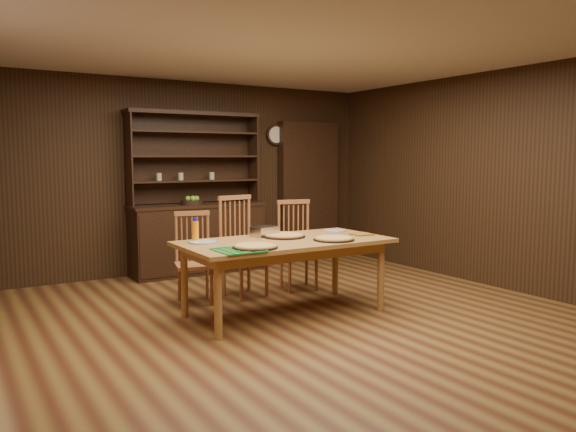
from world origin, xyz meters
TOP-DOWN VIEW (x-y plane):
  - floor at (0.00, 0.00)m, footprint 6.00×6.00m
  - room_shell at (0.00, 0.00)m, footprint 6.00×6.00m
  - china_hutch at (-0.00, 2.75)m, footprint 1.84×0.52m
  - doorway at (1.90, 2.90)m, footprint 1.00×0.18m
  - wall_clock at (1.35, 2.96)m, footprint 0.30×0.05m
  - dining_table at (-0.04, 0.39)m, footprint 2.07×1.04m
  - chair_left at (-0.64, 1.32)m, footprint 0.48×0.47m
  - chair_center at (-0.07, 1.33)m, footprint 0.53×0.52m
  - chair_right at (0.66, 1.29)m, footprint 0.51×0.49m
  - pizza_left at (-0.54, 0.10)m, footprint 0.41×0.41m
  - pizza_right at (0.35, 0.11)m, footprint 0.41×0.41m
  - pizza_center at (0.05, 0.56)m, footprint 0.44×0.44m
  - cooling_rack at (-0.73, 0.06)m, footprint 0.50×0.50m
  - plate_left at (-0.81, 0.64)m, footprint 0.29×0.29m
  - plate_right at (0.75, 0.65)m, footprint 0.25×0.25m
  - foil_dish at (-0.09, 0.73)m, footprint 0.28×0.23m
  - juice_bottle at (-0.85, 0.75)m, footprint 0.06×0.06m
  - pot_holder_a at (0.83, 0.28)m, footprint 0.22×0.22m
  - pot_holder_b at (0.60, 0.35)m, footprint 0.28×0.28m
  - fruit_bowl at (-0.10, 2.69)m, footprint 0.30×0.30m

SIDE VIEW (x-z plane):
  - floor at x=0.00m, z-range 0.00..0.00m
  - chair_left at x=-0.64m, z-range 0.03..1.01m
  - chair_right at x=0.66m, z-range 0.03..1.09m
  - china_hutch at x=0.00m, z-range -0.49..1.68m
  - chair_center at x=-0.07m, z-range 0.04..1.17m
  - dining_table at x=-0.04m, z-range 0.30..1.05m
  - pot_holder_a at x=0.83m, z-range 0.75..0.76m
  - pot_holder_b at x=0.60m, z-range 0.75..0.77m
  - plate_left at x=-0.81m, z-range 0.75..0.77m
  - plate_right at x=0.75m, z-range 0.75..0.77m
  - cooling_rack at x=-0.73m, z-range 0.75..0.77m
  - pizza_center at x=0.05m, z-range 0.75..0.79m
  - pizza_left at x=-0.54m, z-range 0.75..0.79m
  - pizza_right at x=0.35m, z-range 0.75..0.79m
  - foil_dish at x=-0.09m, z-range 0.75..0.85m
  - juice_bottle at x=-0.85m, z-range 0.74..0.98m
  - fruit_bowl at x=-0.10m, z-range 0.92..1.04m
  - doorway at x=1.90m, z-range 0.00..2.10m
  - room_shell at x=0.00m, z-range -1.42..4.58m
  - wall_clock at x=1.35m, z-range 1.75..2.05m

